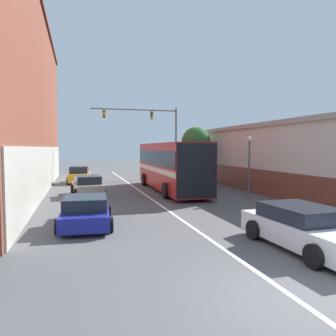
% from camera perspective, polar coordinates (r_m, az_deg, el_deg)
% --- Properties ---
extents(ground_plane, '(160.00, 160.00, 0.00)m').
position_cam_1_polar(ground_plane, '(7.73, 22.00, -20.80)').
color(ground_plane, '#4C4C4F').
extents(lane_center_line, '(0.14, 44.01, 0.01)m').
position_cam_1_polar(lane_center_line, '(22.22, -4.08, -4.59)').
color(lane_center_line, silver).
rests_on(lane_center_line, ground_plane).
extents(building_right_storefront, '(9.44, 21.65, 4.83)m').
position_cam_1_polar(building_right_storefront, '(26.42, 22.74, 1.96)').
color(building_right_storefront, beige).
rests_on(building_right_storefront, ground_plane).
extents(bus, '(2.91, 11.72, 3.48)m').
position_cam_1_polar(bus, '(23.95, 0.36, 0.69)').
color(bus, maroon).
rests_on(bus, ground_plane).
extents(hatchback_foreground, '(2.25, 4.71, 1.32)m').
position_cam_1_polar(hatchback_foreground, '(11.22, 22.70, -9.65)').
color(hatchback_foreground, silver).
rests_on(hatchback_foreground, ground_plane).
extents(parked_car_left_near, '(2.20, 3.99, 1.49)m').
position_cam_1_polar(parked_car_left_near, '(30.34, -15.17, -1.20)').
color(parked_car_left_near, orange).
rests_on(parked_car_left_near, ground_plane).
extents(parked_car_left_mid, '(2.20, 3.99, 1.33)m').
position_cam_1_polar(parked_car_left_mid, '(22.11, -13.83, -3.08)').
color(parked_car_left_mid, slate).
rests_on(parked_car_left_mid, ground_plane).
extents(parked_car_left_far, '(2.26, 4.11, 1.22)m').
position_cam_1_polar(parked_car_left_far, '(13.67, -14.14, -7.39)').
color(parked_car_left_far, navy).
rests_on(parked_car_left_far, ground_plane).
extents(traffic_signal_gantry, '(8.98, 0.36, 7.34)m').
position_cam_1_polar(traffic_signal_gantry, '(34.48, -2.69, 7.16)').
color(traffic_signal_gantry, '#514C47').
rests_on(traffic_signal_gantry, ground_plane).
extents(street_lamp, '(0.29, 0.29, 3.84)m').
position_cam_1_polar(street_lamp, '(20.54, 13.93, 0.57)').
color(street_lamp, '#47474C').
rests_on(street_lamp, ground_plane).
extents(street_tree_near, '(2.61, 2.35, 4.99)m').
position_cam_1_polar(street_tree_near, '(28.94, 4.91, 4.34)').
color(street_tree_near, '#4C3823').
rests_on(street_tree_near, ground_plane).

